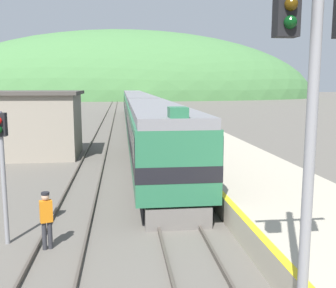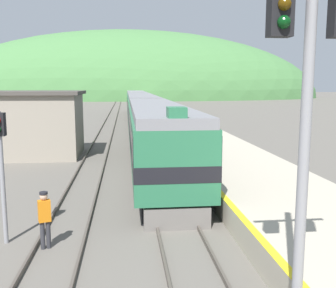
{
  "view_description": "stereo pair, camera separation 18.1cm",
  "coord_description": "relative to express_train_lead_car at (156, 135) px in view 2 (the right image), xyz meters",
  "views": [
    {
      "loc": [
        -1.91,
        0.17,
        5.01
      ],
      "look_at": [
        0.18,
        17.88,
        2.3
      ],
      "focal_mm": 42.0,
      "sensor_mm": 36.0,
      "label": 1
    },
    {
      "loc": [
        -1.73,
        0.15,
        5.01
      ],
      "look_at": [
        0.18,
        17.88,
        2.3
      ],
      "focal_mm": 42.0,
      "sensor_mm": 36.0,
      "label": 2
    }
  ],
  "objects": [
    {
      "name": "track_siding",
      "position": [
        -3.84,
        47.49,
        -2.05
      ],
      "size": [
        1.52,
        180.0,
        0.16
      ],
      "color": "#4C443D",
      "rests_on": "ground"
    },
    {
      "name": "track_main",
      "position": [
        0.0,
        47.49,
        -2.05
      ],
      "size": [
        1.52,
        180.0,
        0.16
      ],
      "color": "#4C443D",
      "rests_on": "ground"
    },
    {
      "name": "track_worker",
      "position": [
        -4.24,
        -10.53,
        -1.09
      ],
      "size": [
        0.41,
        0.33,
        1.8
      ],
      "color": "#2D2D33",
      "rests_on": "ground"
    },
    {
      "name": "platform",
      "position": [
        4.36,
        27.49,
        -1.69
      ],
      "size": [
        5.26,
        140.0,
        0.89
      ],
      "color": "#B2A893",
      "rests_on": "ground"
    },
    {
      "name": "signal_post_siding",
      "position": [
        -5.59,
        -9.97,
        0.88
      ],
      "size": [
        0.36,
        0.42,
        4.21
      ],
      "color": "gray",
      "rests_on": "ground"
    },
    {
      "name": "distant_hills",
      "position": [
        0.0,
        125.57,
        -2.13
      ],
      "size": [
        142.15,
        63.97,
        49.03
      ],
      "color": "#477A42",
      "rests_on": "ground"
    },
    {
      "name": "carriage_third",
      "position": [
        0.0,
        42.18,
        -0.01
      ],
      "size": [
        3.03,
        20.3,
        3.89
      ],
      "color": "black",
      "rests_on": "ground"
    },
    {
      "name": "signal_mast_main",
      "position": [
        1.43,
        -15.77,
        3.01
      ],
      "size": [
        2.2,
        0.42,
        7.82
      ],
      "color": "gray",
      "rests_on": "ground"
    },
    {
      "name": "express_train_lead_car",
      "position": [
        0.0,
        0.0,
        0.0
      ],
      "size": [
        3.04,
        19.48,
        4.25
      ],
      "color": "black",
      "rests_on": "ground"
    },
    {
      "name": "station_shed",
      "position": [
        -8.79,
        5.72,
        0.17
      ],
      "size": [
        8.12,
        5.45,
        4.56
      ],
      "color": "gray",
      "rests_on": "ground"
    },
    {
      "name": "carriage_second",
      "position": [
        0.0,
        21.0,
        -0.01
      ],
      "size": [
        3.03,
        20.3,
        3.89
      ],
      "color": "black",
      "rests_on": "ground"
    }
  ]
}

